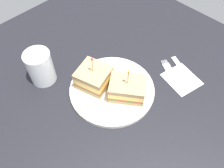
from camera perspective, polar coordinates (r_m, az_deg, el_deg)
ground_plane at (r=68.21cm, az=0.00°, el=-2.08°), size 99.58×99.58×2.00cm
plate at (r=66.92cm, az=0.00°, el=-1.32°), size 24.18×24.18×1.15cm
sandwich_half_front at (r=65.33cm, az=-4.49°, el=1.60°), size 10.26×10.39×10.74cm
sandwich_half_back at (r=63.28cm, az=3.71°, el=-1.13°), size 11.46×11.95×10.15cm
drink_glass at (r=69.51cm, az=-17.00°, el=3.73°), size 7.36×7.36×10.16cm
napkin at (r=72.84cm, az=16.65°, el=1.17°), size 10.77×11.50×0.15cm
fork at (r=73.79cm, az=13.95°, el=3.09°), size 7.02×11.46×0.35cm
knife at (r=75.40cm, az=16.73°, el=3.59°), size 6.25×11.74×0.35cm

